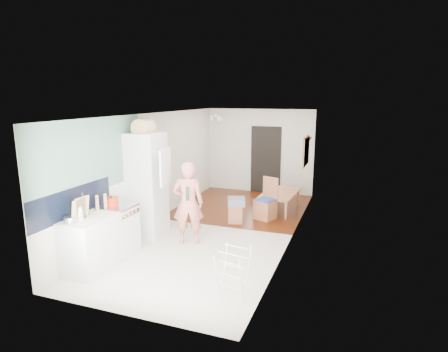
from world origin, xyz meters
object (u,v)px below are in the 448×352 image
Objects in this scene: dining_table at (281,203)px; dining_chair at (266,199)px; stool at (236,214)px; person at (188,196)px; drying_rack at (233,273)px.

dining_table is 0.84m from dining_chair.
dining_chair is at bearing 39.32° from stool.
person is 2.60× the size of drying_rack.
drying_rack reaches higher than stool.
stool reaches higher than dining_table.
stool is at bearing 118.01° from drying_rack.
person is 1.64× the size of dining_table.
person is at bearing 142.26° from drying_rack.
dining_chair reaches higher than stool.
dining_chair is 1.32× the size of drying_rack.
stool is 0.57× the size of drying_rack.
stool is (-0.58, -0.48, -0.28)m from dining_chair.
dining_chair reaches higher than dining_table.
stool is at bearing -119.71° from dining_chair.
stool is at bearing -131.54° from person.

